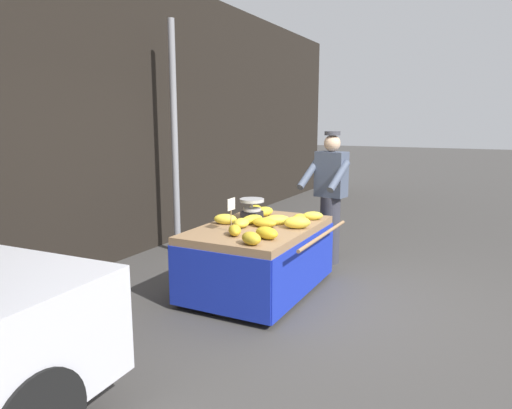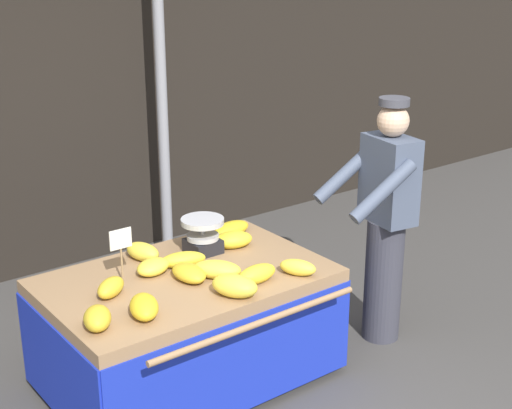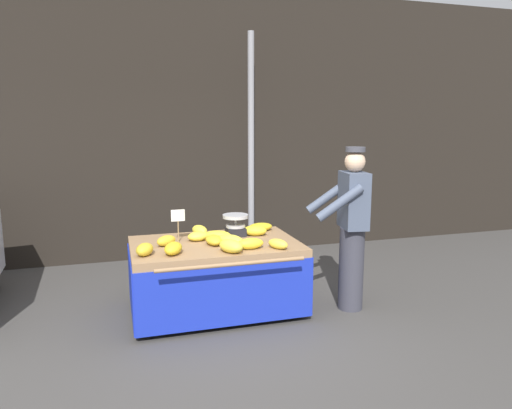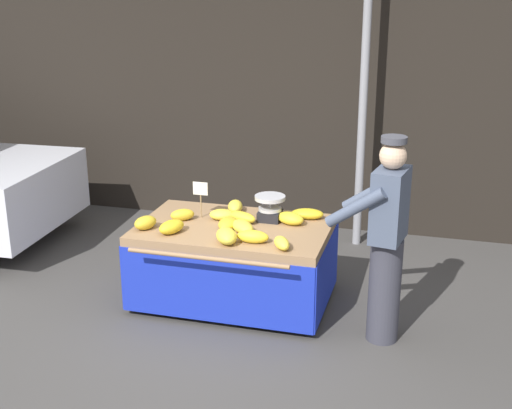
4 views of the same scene
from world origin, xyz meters
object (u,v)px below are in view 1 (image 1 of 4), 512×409
at_px(banana_bunch_4, 267,233).
at_px(banana_bunch_8, 252,219).
at_px(street_pole, 175,140).
at_px(banana_bunch_1, 225,219).
at_px(banana_bunch_10, 299,219).
at_px(banana_bunch_12, 235,230).
at_px(price_sign, 231,207).
at_px(banana_bunch_6, 241,223).
at_px(banana_bunch_2, 276,220).
at_px(banana_bunch_3, 264,212).
at_px(banana_cart, 259,244).
at_px(banana_bunch_5, 251,238).
at_px(banana_bunch_11, 264,222).
at_px(vendor_person, 330,197).
at_px(weighing_scale, 252,209).
at_px(banana_bunch_7, 297,222).
at_px(banana_bunch_9, 254,209).
at_px(banana_bunch_0, 313,216).

height_order(banana_bunch_4, banana_bunch_8, banana_bunch_4).
relative_size(street_pole, banana_bunch_1, 12.43).
distance_m(banana_bunch_10, banana_bunch_12, 0.85).
bearing_deg(banana_bunch_8, price_sign, 176.25).
relative_size(street_pole, banana_bunch_6, 14.13).
height_order(banana_bunch_2, banana_bunch_3, banana_bunch_3).
relative_size(banana_cart, banana_bunch_5, 7.84).
distance_m(banana_bunch_5, banana_bunch_11, 0.73).
xyz_separation_m(banana_bunch_1, vendor_person, (1.47, -0.70, 0.08)).
bearing_deg(price_sign, weighing_scale, 8.55).
distance_m(street_pole, weighing_scale, 1.80).
xyz_separation_m(price_sign, banana_bunch_2, (0.49, -0.28, -0.19)).
bearing_deg(banana_bunch_8, banana_bunch_12, -170.53).
relative_size(banana_bunch_7, banana_bunch_10, 1.03).
height_order(weighing_scale, banana_bunch_6, weighing_scale).
distance_m(banana_bunch_3, banana_bunch_11, 0.57).
distance_m(banana_cart, banana_bunch_9, 0.74).
relative_size(banana_bunch_4, banana_bunch_10, 0.98).
distance_m(banana_cart, banana_bunch_6, 0.32).
bearing_deg(banana_bunch_1, weighing_scale, -19.47).
distance_m(street_pole, banana_bunch_5, 2.72).
bearing_deg(banana_bunch_11, banana_bunch_2, -23.97).
height_order(banana_bunch_1, banana_bunch_7, banana_bunch_7).
relative_size(banana_cart, weighing_scale, 6.16).
bearing_deg(banana_bunch_6, banana_bunch_4, -124.98).
distance_m(banana_bunch_4, banana_bunch_7, 0.54).
height_order(banana_bunch_1, banana_bunch_9, banana_bunch_1).
xyz_separation_m(banana_cart, banana_bunch_9, (0.60, 0.36, 0.25)).
relative_size(banana_bunch_1, banana_bunch_12, 1.16).
bearing_deg(banana_cart, banana_bunch_7, -80.76).
xyz_separation_m(banana_bunch_11, banana_bunch_12, (-0.47, 0.09, 0.00)).
height_order(weighing_scale, banana_bunch_0, weighing_scale).
height_order(street_pole, banana_bunch_4, street_pole).
xyz_separation_m(price_sign, banana_bunch_1, (0.26, 0.23, -0.19)).
distance_m(banana_bunch_12, vendor_person, 1.90).
height_order(banana_cart, banana_bunch_0, banana_bunch_0).
relative_size(banana_bunch_3, banana_bunch_11, 0.96).
height_order(street_pole, banana_bunch_2, street_pole).
bearing_deg(banana_bunch_12, banana_bunch_11, -11.35).
height_order(banana_bunch_4, banana_bunch_12, banana_bunch_4).
relative_size(banana_bunch_5, banana_bunch_8, 0.78).
height_order(price_sign, banana_bunch_10, price_sign).
xyz_separation_m(banana_cart, banana_bunch_5, (-0.72, -0.29, 0.26)).
relative_size(banana_bunch_9, vendor_person, 0.17).
height_order(price_sign, banana_bunch_1, price_sign).
bearing_deg(banana_bunch_5, banana_bunch_12, 52.66).
relative_size(street_pole, banana_bunch_2, 10.74).
bearing_deg(banana_cart, weighing_scale, 39.53).
height_order(street_pole, banana_cart, street_pole).
distance_m(banana_bunch_1, banana_bunch_6, 0.24).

